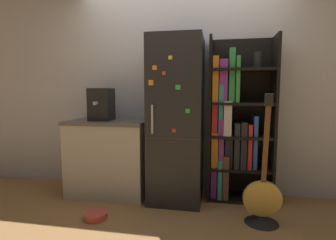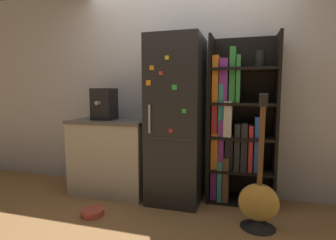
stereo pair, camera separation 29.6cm
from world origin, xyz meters
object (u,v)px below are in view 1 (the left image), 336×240
(refrigerator, at_px, (177,120))
(guitar, at_px, (262,206))
(espresso_machine, at_px, (101,104))
(pet_bowl, at_px, (96,215))
(bookshelf, at_px, (233,126))

(refrigerator, xyz_separation_m, guitar, (0.89, -0.43, -0.76))
(espresso_machine, distance_m, pet_bowl, 1.25)
(refrigerator, bearing_deg, pet_bowl, -138.08)
(espresso_machine, relative_size, guitar, 0.31)
(refrigerator, bearing_deg, espresso_machine, -178.47)
(bookshelf, height_order, guitar, bookshelf)
(pet_bowl, bearing_deg, refrigerator, 41.92)
(refrigerator, distance_m, bookshelf, 0.66)
(bookshelf, xyz_separation_m, espresso_machine, (-1.55, -0.18, 0.25))
(pet_bowl, bearing_deg, guitar, 7.51)
(espresso_machine, bearing_deg, refrigerator, 1.53)
(refrigerator, height_order, guitar, refrigerator)
(refrigerator, height_order, pet_bowl, refrigerator)
(refrigerator, xyz_separation_m, espresso_machine, (-0.90, -0.02, 0.18))
(refrigerator, relative_size, bookshelf, 0.99)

